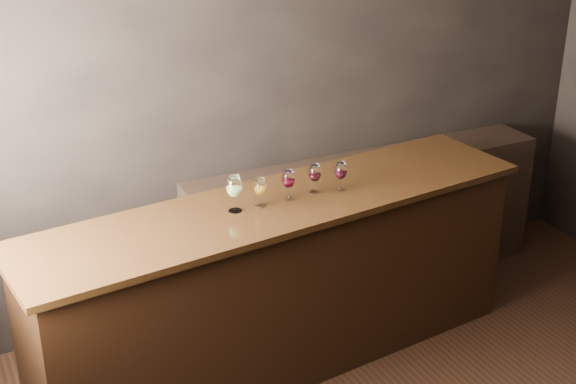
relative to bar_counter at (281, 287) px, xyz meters
name	(u,v)px	position (x,y,z in m)	size (l,w,h in m)	color
room_shell	(455,158)	(0.23, -1.27, 1.27)	(5.02, 4.52, 2.81)	black
bar_counter	(281,287)	(0.00, 0.00, 0.00)	(3.10, 0.67, 1.08)	black
bar_top	(280,204)	(0.00, 0.00, 0.56)	(3.20, 0.74, 0.04)	black
back_bar_shelf	(366,222)	(1.01, 0.64, -0.05)	(2.74, 0.40, 0.99)	black
glass_white	(234,188)	(-0.29, 0.00, 0.73)	(0.09, 0.09, 0.21)	white
glass_amber	(260,188)	(-0.13, -0.01, 0.70)	(0.07, 0.07, 0.17)	white
glass_red_a	(289,180)	(0.06, 0.01, 0.71)	(0.08, 0.08, 0.18)	white
glass_red_b	(315,174)	(0.24, 0.03, 0.71)	(0.08, 0.08, 0.18)	white
glass_red_c	(341,171)	(0.40, -0.01, 0.70)	(0.08, 0.08, 0.18)	white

